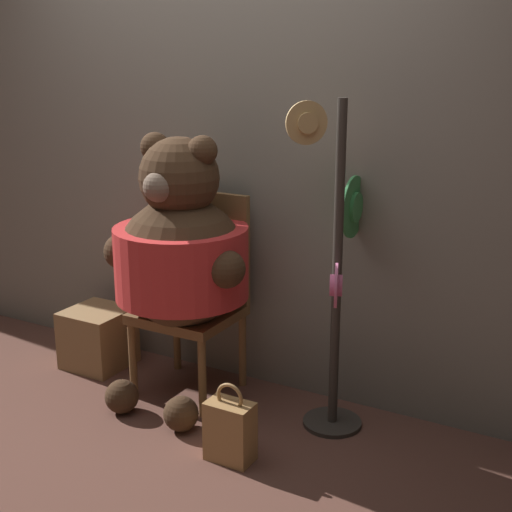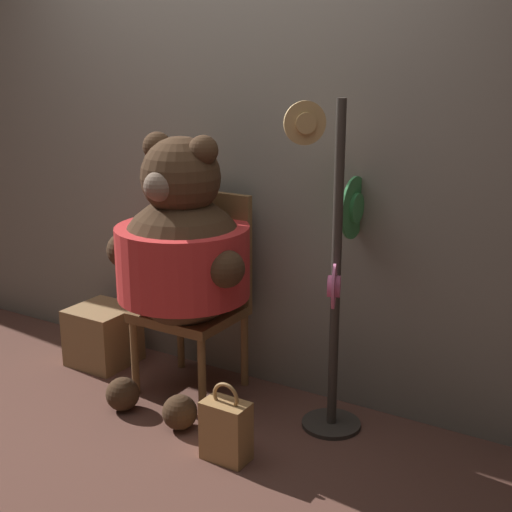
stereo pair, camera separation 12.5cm
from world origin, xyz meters
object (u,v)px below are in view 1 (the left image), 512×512
(chair, at_px, (197,289))
(teddy_bear, at_px, (180,254))
(handbag_on_ground, at_px, (230,430))
(hat_display_rack, at_px, (337,276))

(chair, height_order, teddy_bear, teddy_bear)
(teddy_bear, xyz_separation_m, handbag_on_ground, (0.51, -0.38, -0.63))
(chair, xyz_separation_m, hat_display_rack, (0.79, -0.03, 0.20))
(hat_display_rack, bearing_deg, handbag_on_ground, -116.78)
(teddy_bear, bearing_deg, chair, 97.45)
(teddy_bear, height_order, handbag_on_ground, teddy_bear)
(chair, relative_size, hat_display_rack, 0.67)
(chair, bearing_deg, teddy_bear, -82.55)
(handbag_on_ground, bearing_deg, hat_display_rack, 63.22)
(teddy_bear, distance_m, hat_display_rack, 0.78)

